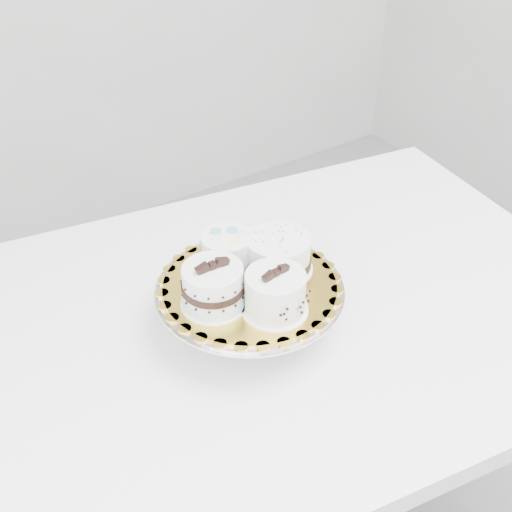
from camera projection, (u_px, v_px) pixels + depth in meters
table at (267, 336)px, 1.24m from camera, size 1.42×1.06×0.75m
cake_stand at (250, 299)px, 1.13m from camera, size 0.33×0.33×0.09m
cake_board at (250, 285)px, 1.11m from camera, size 0.32×0.32×0.00m
cake_swirl at (275, 294)px, 1.04m from camera, size 0.11×0.11×0.09m
cake_banded at (213, 288)px, 1.05m from camera, size 0.11×0.11×0.09m
cake_dots at (228, 252)px, 1.13m from camera, size 0.11×0.11×0.07m
cake_ribbon at (279, 254)px, 1.13m from camera, size 0.14×0.13×0.07m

